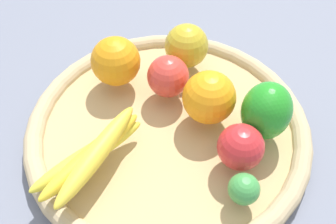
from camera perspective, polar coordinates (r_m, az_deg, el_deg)
ground_plane at (r=0.63m, az=-0.00°, el=-3.35°), size 2.40×2.40×0.00m
basket at (r=0.62m, az=-0.00°, el=-2.39°), size 0.45×0.45×0.04m
apple_0 at (r=0.54m, az=10.91°, el=-4.99°), size 0.09×0.09×0.07m
orange_0 at (r=0.58m, az=6.16°, el=2.18°), size 0.11×0.11×0.08m
apple_2 at (r=0.62m, az=0.01°, el=5.35°), size 0.10×0.10×0.07m
banana_bunch at (r=0.54m, az=-11.23°, el=-6.20°), size 0.09×0.19×0.05m
apple_1 at (r=0.67m, az=2.78°, el=9.84°), size 0.10×0.10×0.08m
orange_1 at (r=0.64m, az=-7.81°, el=7.53°), size 0.11×0.11×0.08m
lime_0 at (r=0.52m, az=11.26°, el=-11.20°), size 0.05×0.05×0.04m
bell_pepper at (r=0.57m, az=14.47°, el=0.16°), size 0.09×0.09×0.09m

